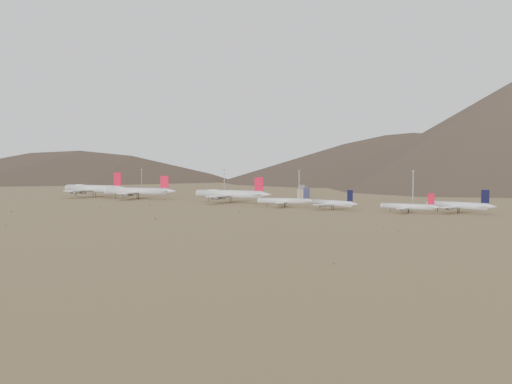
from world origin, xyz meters
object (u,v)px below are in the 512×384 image
Objects in this scene: widebody_east at (230,194)px; narrowbody_a at (285,201)px; control_tower at (303,193)px; narrowbody_b at (333,203)px; widebody_west at (94,189)px; widebody_centre at (137,191)px.

widebody_east reaches higher than narrowbody_a.
widebody_east is at bearing -104.71° from control_tower.
narrowbody_a is 38.72m from narrowbody_b.
control_tower is (173.24, 90.78, -2.70)m from widebody_west.
control_tower is (-78.98, 100.12, 0.84)m from narrowbody_b.
widebody_west is 1.95× the size of narrowbody_a.
widebody_centre is at bearing -143.24° from control_tower.
narrowbody_b is (38.68, -1.70, -0.06)m from narrowbody_a.
narrowbody_b reaches higher than control_tower.
narrowbody_a is 0.99× the size of narrowbody_b.
widebody_east reaches higher than narrowbody_b.
narrowbody_b is at bearing -16.92° from widebody_east.
widebody_centre is 0.95× the size of widebody_east.
widebody_centre is 198.01m from narrowbody_b.
narrowbody_a is at bearing -67.73° from control_tower.
widebody_west is 1.19× the size of widebody_centre.
narrowbody_b is at bearing -24.12° from narrowbody_a.
widebody_east is 102.13m from narrowbody_b.
widebody_west is at bearing -164.81° from narrowbody_b.
widebody_west is 1.14× the size of widebody_east.
widebody_east is 64.02m from narrowbody_a.
control_tower is (118.68, 88.67, -1.76)m from widebody_centre.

